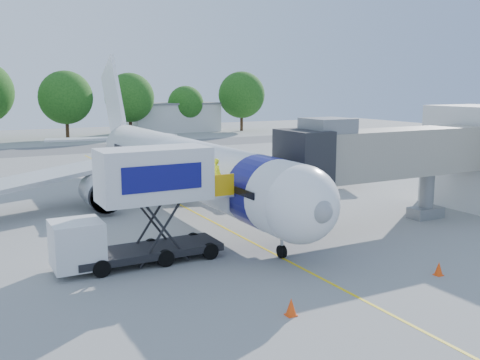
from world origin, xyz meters
name	(u,v)px	position (x,y,z in m)	size (l,w,h in m)	color
ground	(203,217)	(0.00, 0.00, 0.00)	(160.00, 160.00, 0.00)	gray
guidance_line	(203,217)	(0.00, 0.00, 0.01)	(0.15, 70.00, 0.01)	yellow
taxiway_strip	(74,149)	(0.00, 42.00, 0.00)	(120.00, 10.00, 0.01)	#59595B
aircraft	(178,164)	(0.00, 4.12, 2.95)	(34.17, 37.73, 11.35)	white
jet_bridge	(374,155)	(7.99, -7.00, 4.34)	(13.90, 3.20, 6.60)	#9C9585
catering_hiloader	(141,207)	(-6.27, -7.00, 2.76)	(8.50, 2.44, 5.50)	black
safety_cone_a	(439,269)	(4.86, -14.90, 0.30)	(0.39, 0.39, 0.62)	#FF460D
safety_cone_b	(291,307)	(-3.31, -15.35, 0.32)	(0.43, 0.43, 0.68)	#FF460D
outbuilding_right	(174,117)	(22.00, 62.00, 2.66)	(16.40, 7.40, 5.30)	silver
tree_d	(66,98)	(2.10, 57.36, 6.52)	(8.42, 8.42, 10.74)	#382314
tree_e	(130,98)	(12.68, 58.22, 6.39)	(8.26, 8.26, 10.54)	#382314
tree_f	(186,104)	(23.87, 60.71, 5.07)	(6.56, 6.56, 8.36)	#382314
tree_g	(242,95)	(33.86, 57.74, 6.68)	(8.63, 8.63, 11.00)	#382314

